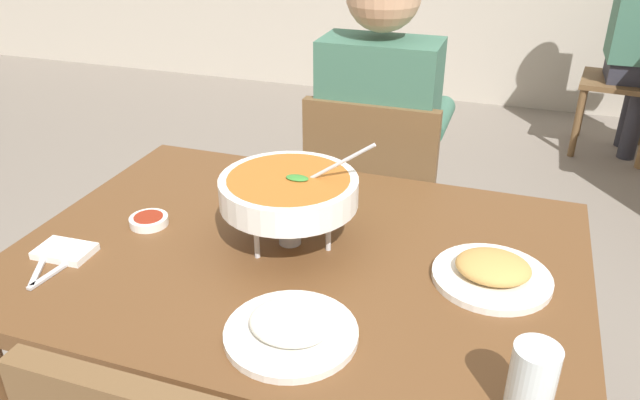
{
  "coord_description": "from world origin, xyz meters",
  "views": [
    {
      "loc": [
        0.41,
        -1.06,
        1.48
      ],
      "look_at": [
        0.0,
        0.15,
        0.81
      ],
      "focal_mm": 34.3,
      "sensor_mm": 36.0,
      "label": 1
    }
  ],
  "objects_px": {
    "rice_plate": "(291,328)",
    "appetizer_plate": "(492,272)",
    "dining_table_main": "(299,292)",
    "patron_bg_middle": "(638,28)",
    "drink_glass": "(531,386)",
    "curry_bowl": "(289,191)",
    "sauce_dish": "(149,220)",
    "chair_diner_main": "(374,205)",
    "diner_main": "(380,137)"
  },
  "relations": [
    {
      "from": "rice_plate",
      "to": "sauce_dish",
      "type": "bearing_deg",
      "value": 150.04
    },
    {
      "from": "appetizer_plate",
      "to": "rice_plate",
      "type": "bearing_deg",
      "value": -137.65
    },
    {
      "from": "rice_plate",
      "to": "curry_bowl",
      "type": "bearing_deg",
      "value": 111.61
    },
    {
      "from": "chair_diner_main",
      "to": "sauce_dish",
      "type": "distance_m",
      "value": 0.86
    },
    {
      "from": "rice_plate",
      "to": "appetizer_plate",
      "type": "distance_m",
      "value": 0.44
    },
    {
      "from": "sauce_dish",
      "to": "drink_glass",
      "type": "distance_m",
      "value": 0.92
    },
    {
      "from": "diner_main",
      "to": "patron_bg_middle",
      "type": "height_order",
      "value": "same"
    },
    {
      "from": "diner_main",
      "to": "drink_glass",
      "type": "height_order",
      "value": "diner_main"
    },
    {
      "from": "rice_plate",
      "to": "drink_glass",
      "type": "xyz_separation_m",
      "value": [
        0.4,
        -0.05,
        0.04
      ]
    },
    {
      "from": "diner_main",
      "to": "appetizer_plate",
      "type": "height_order",
      "value": "diner_main"
    },
    {
      "from": "curry_bowl",
      "to": "sauce_dish",
      "type": "distance_m",
      "value": 0.37
    },
    {
      "from": "appetizer_plate",
      "to": "patron_bg_middle",
      "type": "xyz_separation_m",
      "value": [
        0.57,
        2.84,
        -0.04
      ]
    },
    {
      "from": "curry_bowl",
      "to": "drink_glass",
      "type": "height_order",
      "value": "curry_bowl"
    },
    {
      "from": "curry_bowl",
      "to": "drink_glass",
      "type": "xyz_separation_m",
      "value": [
        0.52,
        -0.35,
        -0.07
      ]
    },
    {
      "from": "diner_main",
      "to": "rice_plate",
      "type": "bearing_deg",
      "value": -84.96
    },
    {
      "from": "dining_table_main",
      "to": "drink_glass",
      "type": "relative_size",
      "value": 9.42
    },
    {
      "from": "rice_plate",
      "to": "patron_bg_middle",
      "type": "xyz_separation_m",
      "value": [
        0.9,
        3.13,
        -0.04
      ]
    },
    {
      "from": "rice_plate",
      "to": "sauce_dish",
      "type": "xyz_separation_m",
      "value": [
        -0.46,
        0.27,
        -0.01
      ]
    },
    {
      "from": "rice_plate",
      "to": "drink_glass",
      "type": "height_order",
      "value": "drink_glass"
    },
    {
      "from": "patron_bg_middle",
      "to": "drink_glass",
      "type": "bearing_deg",
      "value": -98.83
    },
    {
      "from": "dining_table_main",
      "to": "rice_plate",
      "type": "relative_size",
      "value": 5.1
    },
    {
      "from": "dining_table_main",
      "to": "sauce_dish",
      "type": "xyz_separation_m",
      "value": [
        -0.37,
        -0.01,
        0.13
      ]
    },
    {
      "from": "appetizer_plate",
      "to": "sauce_dish",
      "type": "height_order",
      "value": "appetizer_plate"
    },
    {
      "from": "chair_diner_main",
      "to": "curry_bowl",
      "type": "distance_m",
      "value": 0.8
    },
    {
      "from": "sauce_dish",
      "to": "drink_glass",
      "type": "relative_size",
      "value": 0.69
    },
    {
      "from": "dining_table_main",
      "to": "curry_bowl",
      "type": "xyz_separation_m",
      "value": [
        -0.03,
        0.02,
        0.24
      ]
    },
    {
      "from": "curry_bowl",
      "to": "chair_diner_main",
      "type": "bearing_deg",
      "value": 87.75
    },
    {
      "from": "curry_bowl",
      "to": "patron_bg_middle",
      "type": "bearing_deg",
      "value": 70.31
    },
    {
      "from": "rice_plate",
      "to": "appetizer_plate",
      "type": "xyz_separation_m",
      "value": [
        0.32,
        0.29,
        0.0
      ]
    },
    {
      "from": "appetizer_plate",
      "to": "curry_bowl",
      "type": "bearing_deg",
      "value": 179.37
    },
    {
      "from": "dining_table_main",
      "to": "sauce_dish",
      "type": "relative_size",
      "value": 13.61
    },
    {
      "from": "rice_plate",
      "to": "patron_bg_middle",
      "type": "distance_m",
      "value": 3.26
    },
    {
      "from": "appetizer_plate",
      "to": "chair_diner_main",
      "type": "bearing_deg",
      "value": 120.4
    },
    {
      "from": "drink_glass",
      "to": "patron_bg_middle",
      "type": "xyz_separation_m",
      "value": [
        0.5,
        3.19,
        -0.07
      ]
    },
    {
      "from": "drink_glass",
      "to": "chair_diner_main",
      "type": "bearing_deg",
      "value": 115.11
    },
    {
      "from": "chair_diner_main",
      "to": "diner_main",
      "type": "height_order",
      "value": "diner_main"
    },
    {
      "from": "rice_plate",
      "to": "chair_diner_main",
      "type": "bearing_deg",
      "value": 95.2
    },
    {
      "from": "curry_bowl",
      "to": "drink_glass",
      "type": "relative_size",
      "value": 2.56
    },
    {
      "from": "diner_main",
      "to": "rice_plate",
      "type": "xyz_separation_m",
      "value": [
        0.09,
        -1.03,
        0.04
      ]
    },
    {
      "from": "rice_plate",
      "to": "drink_glass",
      "type": "bearing_deg",
      "value": -7.59
    },
    {
      "from": "drink_glass",
      "to": "rice_plate",
      "type": "bearing_deg",
      "value": 172.41
    },
    {
      "from": "dining_table_main",
      "to": "rice_plate",
      "type": "height_order",
      "value": "rice_plate"
    },
    {
      "from": "curry_bowl",
      "to": "rice_plate",
      "type": "bearing_deg",
      "value": -68.39
    },
    {
      "from": "appetizer_plate",
      "to": "sauce_dish",
      "type": "relative_size",
      "value": 2.67
    },
    {
      "from": "curry_bowl",
      "to": "appetizer_plate",
      "type": "height_order",
      "value": "curry_bowl"
    },
    {
      "from": "sauce_dish",
      "to": "patron_bg_middle",
      "type": "height_order",
      "value": "patron_bg_middle"
    },
    {
      "from": "dining_table_main",
      "to": "chair_diner_main",
      "type": "relative_size",
      "value": 1.36
    },
    {
      "from": "appetizer_plate",
      "to": "drink_glass",
      "type": "bearing_deg",
      "value": -77.1
    },
    {
      "from": "chair_diner_main",
      "to": "patron_bg_middle",
      "type": "xyz_separation_m",
      "value": [
        0.99,
        2.14,
        0.24
      ]
    },
    {
      "from": "chair_diner_main",
      "to": "dining_table_main",
      "type": "bearing_deg",
      "value": -90.0
    }
  ]
}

